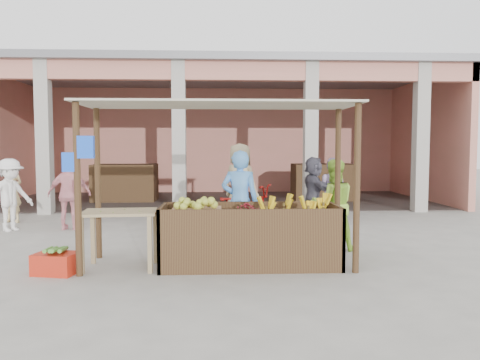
{
  "coord_description": "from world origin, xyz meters",
  "views": [
    {
      "loc": [
        0.05,
        -6.79,
        1.75
      ],
      "look_at": [
        0.41,
        1.2,
        1.19
      ],
      "focal_mm": 35.0,
      "sensor_mm": 36.0,
      "label": 1
    }
  ],
  "objects_px": {
    "fruit_stall": "(250,239)",
    "vendor_blue": "(240,199)",
    "red_crate": "(56,263)",
    "vendor_green": "(333,202)",
    "motorcycle": "(240,209)",
    "side_table": "(120,220)"
  },
  "relations": [
    {
      "from": "fruit_stall",
      "to": "vendor_blue",
      "type": "distance_m",
      "value": 0.96
    },
    {
      "from": "fruit_stall",
      "to": "side_table",
      "type": "distance_m",
      "value": 1.9
    },
    {
      "from": "side_table",
      "to": "vendor_blue",
      "type": "relative_size",
      "value": 0.6
    },
    {
      "from": "fruit_stall",
      "to": "red_crate",
      "type": "bearing_deg",
      "value": -173.17
    },
    {
      "from": "motorcycle",
      "to": "side_table",
      "type": "bearing_deg",
      "value": 164.47
    },
    {
      "from": "vendor_green",
      "to": "vendor_blue",
      "type": "bearing_deg",
      "value": 6.39
    },
    {
      "from": "fruit_stall",
      "to": "vendor_blue",
      "type": "height_order",
      "value": "vendor_blue"
    },
    {
      "from": "fruit_stall",
      "to": "vendor_blue",
      "type": "xyz_separation_m",
      "value": [
        -0.11,
        0.81,
        0.51
      ]
    },
    {
      "from": "side_table",
      "to": "red_crate",
      "type": "relative_size",
      "value": 1.94
    },
    {
      "from": "vendor_green",
      "to": "motorcycle",
      "type": "bearing_deg",
      "value": -41.49
    },
    {
      "from": "vendor_blue",
      "to": "vendor_green",
      "type": "relative_size",
      "value": 1.11
    },
    {
      "from": "vendor_green",
      "to": "side_table",
      "type": "bearing_deg",
      "value": 16.81
    },
    {
      "from": "red_crate",
      "to": "vendor_blue",
      "type": "xyz_separation_m",
      "value": [
        2.59,
        1.13,
        0.76
      ]
    },
    {
      "from": "fruit_stall",
      "to": "vendor_blue",
      "type": "relative_size",
      "value": 1.43
    },
    {
      "from": "red_crate",
      "to": "vendor_blue",
      "type": "bearing_deg",
      "value": 35.68
    },
    {
      "from": "side_table",
      "to": "vendor_green",
      "type": "xyz_separation_m",
      "value": [
        3.36,
        1.06,
        0.12
      ]
    },
    {
      "from": "vendor_blue",
      "to": "vendor_green",
      "type": "xyz_separation_m",
      "value": [
        1.59,
        0.2,
        -0.09
      ]
    },
    {
      "from": "fruit_stall",
      "to": "vendor_green",
      "type": "distance_m",
      "value": 1.84
    },
    {
      "from": "fruit_stall",
      "to": "red_crate",
      "type": "xyz_separation_m",
      "value": [
        -2.7,
        -0.32,
        -0.25
      ]
    },
    {
      "from": "red_crate",
      "to": "vendor_blue",
      "type": "relative_size",
      "value": 0.31
    },
    {
      "from": "side_table",
      "to": "motorcycle",
      "type": "xyz_separation_m",
      "value": [
        1.84,
        2.38,
        -0.16
      ]
    },
    {
      "from": "red_crate",
      "to": "motorcycle",
      "type": "xyz_separation_m",
      "value": [
        2.66,
        2.65,
        0.39
      ]
    }
  ]
}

